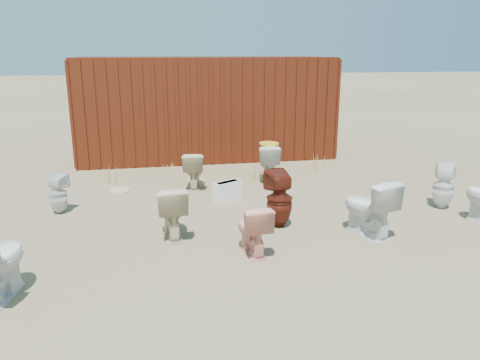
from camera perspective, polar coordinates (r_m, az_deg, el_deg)
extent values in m
plane|color=brown|center=(7.04, 0.93, -5.60)|extent=(100.00, 100.00, 0.00)
cube|color=#52190D|center=(11.78, -4.29, 8.90)|extent=(6.00, 2.40, 2.40)
imported|color=#FAA490|center=(6.01, 1.52, -5.92)|extent=(0.45, 0.69, 0.67)
imported|color=white|center=(6.80, 15.38, -3.21)|extent=(0.71, 0.92, 0.83)
imported|color=#581A0F|center=(6.91, 4.82, -2.32)|extent=(0.45, 0.45, 0.85)
imported|color=silver|center=(8.03, -21.32, -1.58)|extent=(0.39, 0.39, 0.65)
imported|color=beige|center=(6.60, -8.35, -3.73)|extent=(0.46, 0.76, 0.75)
imported|color=beige|center=(8.91, -5.66, 1.22)|extent=(0.49, 0.74, 0.71)
imported|color=silver|center=(9.37, 3.53, 2.11)|extent=(0.55, 0.80, 0.75)
imported|color=white|center=(8.42, 23.56, -0.69)|extent=(0.48, 0.48, 0.75)
ellipsoid|color=gold|center=(9.28, 3.57, 4.45)|extent=(0.38, 0.48, 0.02)
cube|color=white|center=(8.12, -1.55, -1.40)|extent=(0.53, 0.42, 0.35)
ellipsoid|color=tan|center=(9.44, -5.32, -0.10)|extent=(0.44, 0.54, 0.02)
ellipsoid|color=#C4B58E|center=(9.04, -14.43, -1.22)|extent=(0.39, 0.49, 0.02)
cone|color=#A19A40|center=(9.52, -16.03, 0.45)|extent=(0.36, 0.36, 0.33)
cone|color=#A19A40|center=(9.45, 1.90, 0.85)|extent=(0.32, 0.32, 0.30)
cone|color=#A19A40|center=(10.46, 9.69, 2.18)|extent=(0.36, 0.36, 0.34)
cone|color=#A19A40|center=(10.20, -8.59, 1.55)|extent=(0.30, 0.30, 0.23)
cone|color=#A19A40|center=(10.54, 3.92, 2.46)|extent=(0.34, 0.34, 0.34)
cone|color=#A19A40|center=(8.55, 17.93, -1.74)|extent=(0.28, 0.28, 0.23)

